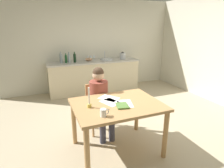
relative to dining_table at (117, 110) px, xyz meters
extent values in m
cube|color=tan|center=(0.49, 0.57, -0.69)|extent=(5.20, 5.20, 0.04)
cube|color=beige|center=(0.49, 3.17, 0.63)|extent=(5.20, 0.12, 2.60)
cube|color=beige|center=(0.49, 2.81, -0.24)|extent=(2.57, 0.60, 0.86)
cube|color=#B7B2A8|center=(0.49, 2.81, 0.21)|extent=(2.61, 0.64, 0.04)
cube|color=tan|center=(0.00, 0.00, 0.09)|extent=(1.26, 0.95, 0.04)
cylinder|color=tan|center=(-0.57, -0.41, -0.30)|extent=(0.07, 0.07, 0.74)
cylinder|color=tan|center=(0.57, -0.41, -0.30)|extent=(0.07, 0.07, 0.74)
cylinder|color=tan|center=(-0.57, 0.41, -0.30)|extent=(0.07, 0.07, 0.74)
cylinder|color=tan|center=(0.57, 0.41, -0.30)|extent=(0.07, 0.07, 0.74)
cube|color=tan|center=(-0.08, 0.65, -0.23)|extent=(0.41, 0.41, 0.04)
cube|color=tan|center=(-0.08, 0.84, -0.02)|extent=(0.36, 0.04, 0.40)
cylinder|color=tan|center=(-0.24, 0.48, -0.45)|extent=(0.04, 0.04, 0.43)
cylinder|color=tan|center=(0.10, 0.49, -0.45)|extent=(0.04, 0.04, 0.43)
cylinder|color=tan|center=(-0.25, 0.82, -0.45)|extent=(0.04, 0.04, 0.43)
cylinder|color=tan|center=(0.09, 0.83, -0.45)|extent=(0.04, 0.04, 0.43)
cylinder|color=brown|center=(-0.08, 0.63, 0.03)|extent=(0.33, 0.33, 0.50)
sphere|color=#D8AD8C|center=(-0.08, 0.63, 0.39)|extent=(0.20, 0.20, 0.20)
sphere|color=#473323|center=(-0.08, 0.63, 0.43)|extent=(0.19, 0.19, 0.19)
cylinder|color=#383847|center=(-0.15, 0.44, -0.22)|extent=(0.14, 0.38, 0.13)
cylinder|color=#383847|center=(-0.14, 0.25, -0.44)|extent=(0.10, 0.10, 0.45)
cylinder|color=#383847|center=(0.01, 0.45, -0.22)|extent=(0.14, 0.38, 0.13)
cylinder|color=#383847|center=(0.02, 0.26, -0.44)|extent=(0.10, 0.10, 0.45)
cylinder|color=white|center=(-0.32, -0.31, 0.16)|extent=(0.08, 0.08, 0.10)
torus|color=white|center=(-0.28, -0.31, 0.16)|extent=(0.07, 0.01, 0.07)
cylinder|color=gold|center=(-0.41, 0.01, 0.14)|extent=(0.06, 0.06, 0.05)
cylinder|color=white|center=(-0.41, 0.01, 0.28)|extent=(0.02, 0.02, 0.24)
cube|color=#557B37|center=(0.02, -0.12, 0.12)|extent=(0.20, 0.23, 0.02)
cube|color=white|center=(-0.04, 0.24, 0.11)|extent=(0.35, 0.36, 0.00)
cube|color=white|center=(-0.07, 0.08, 0.11)|extent=(0.30, 0.35, 0.00)
cube|color=white|center=(0.10, -0.05, 0.11)|extent=(0.28, 0.34, 0.00)
cylinder|color=#B2B7BC|center=(0.88, 2.81, 0.25)|extent=(0.36, 0.36, 0.04)
cylinder|color=silver|center=(0.88, 2.97, 0.35)|extent=(0.02, 0.02, 0.24)
cylinder|color=#8C999E|center=(-0.41, 2.85, 0.35)|extent=(0.08, 0.08, 0.23)
cylinder|color=#8C999E|center=(-0.41, 2.85, 0.49)|extent=(0.03, 0.03, 0.06)
cylinder|color=#194C23|center=(-0.29, 2.81, 0.33)|extent=(0.06, 0.06, 0.20)
cylinder|color=#194C23|center=(-0.29, 2.81, 0.45)|extent=(0.03, 0.03, 0.05)
cylinder|color=#8C999E|center=(-0.21, 2.80, 0.35)|extent=(0.07, 0.07, 0.23)
cylinder|color=#8C999E|center=(-0.21, 2.80, 0.49)|extent=(0.03, 0.03, 0.06)
cylinder|color=black|center=(-0.05, 2.79, 0.34)|extent=(0.07, 0.07, 0.23)
cylinder|color=black|center=(-0.05, 2.79, 0.49)|extent=(0.03, 0.03, 0.06)
ellipsoid|color=tan|center=(0.36, 2.88, 0.27)|extent=(0.20, 0.20, 0.09)
cylinder|color=#B7BABF|center=(1.39, 2.81, 0.32)|extent=(0.18, 0.18, 0.18)
cone|color=#262628|center=(1.39, 2.81, 0.43)|extent=(0.11, 0.11, 0.04)
cylinder|color=silver|center=(0.54, 2.96, 0.23)|extent=(0.06, 0.06, 0.00)
cylinder|color=silver|center=(0.54, 2.96, 0.27)|extent=(0.01, 0.01, 0.07)
cone|color=silver|center=(0.54, 2.96, 0.34)|extent=(0.07, 0.07, 0.08)
cylinder|color=silver|center=(0.44, 2.96, 0.23)|extent=(0.06, 0.06, 0.00)
cylinder|color=silver|center=(0.44, 2.96, 0.27)|extent=(0.01, 0.01, 0.07)
cone|color=silver|center=(0.44, 2.96, 0.34)|extent=(0.07, 0.07, 0.08)
cylinder|color=silver|center=(0.36, 2.96, 0.23)|extent=(0.06, 0.06, 0.00)
cylinder|color=silver|center=(0.36, 2.96, 0.27)|extent=(0.01, 0.01, 0.07)
cone|color=silver|center=(0.36, 2.96, 0.34)|extent=(0.07, 0.07, 0.08)
camera|label=1|loc=(-1.00, -2.29, 1.18)|focal=30.04mm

